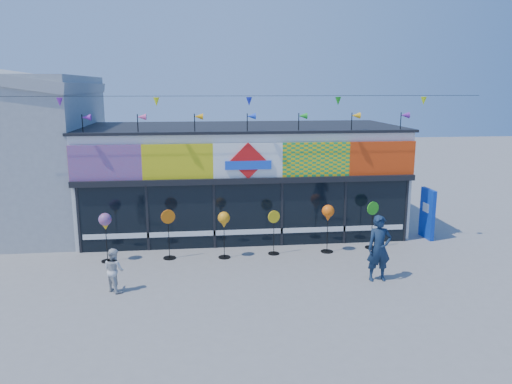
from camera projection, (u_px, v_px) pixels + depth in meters
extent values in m
plane|color=gray|center=(260.00, 283.00, 14.51)|extent=(80.00, 80.00, 0.00)
cube|color=white|center=(242.00, 178.00, 19.93)|extent=(12.00, 5.00, 4.00)
cube|color=black|center=(248.00, 215.00, 17.62)|extent=(11.60, 0.12, 2.30)
cube|color=black|center=(248.00, 181.00, 17.32)|extent=(12.00, 0.30, 0.20)
cube|color=white|center=(248.00, 232.00, 17.71)|extent=(11.40, 0.10, 0.18)
cube|color=black|center=(241.00, 127.00, 19.50)|extent=(12.20, 5.20, 0.10)
cube|color=black|center=(79.00, 220.00, 16.96)|extent=(0.08, 0.14, 2.30)
cube|color=black|center=(147.00, 218.00, 17.22)|extent=(0.08, 0.14, 2.30)
cube|color=black|center=(214.00, 216.00, 17.47)|extent=(0.08, 0.14, 2.30)
cube|color=black|center=(282.00, 214.00, 17.74)|extent=(0.08, 0.14, 2.30)
cube|color=black|center=(345.00, 212.00, 18.00)|extent=(0.08, 0.14, 2.30)
cube|color=black|center=(406.00, 211.00, 18.25)|extent=(0.08, 0.14, 2.30)
cube|color=red|center=(105.00, 163.00, 16.66)|extent=(2.40, 0.08, 1.20)
cube|color=yellow|center=(178.00, 162.00, 16.92)|extent=(2.40, 0.08, 1.20)
cube|color=white|center=(248.00, 161.00, 17.19)|extent=(2.40, 0.08, 1.20)
cube|color=yellow|center=(316.00, 159.00, 17.46)|extent=(2.40, 0.08, 1.20)
cube|color=#EB3A0C|center=(382.00, 158.00, 17.73)|extent=(2.40, 0.08, 1.20)
cube|color=red|center=(248.00, 161.00, 17.13)|extent=(1.27, 0.06, 1.27)
cube|color=blue|center=(248.00, 165.00, 17.14)|extent=(1.60, 0.05, 0.30)
cube|color=#169544|center=(130.00, 221.00, 17.22)|extent=(0.78, 0.03, 0.78)
cube|color=#FAF515|center=(164.00, 214.00, 17.30)|extent=(0.92, 0.03, 0.92)
cube|color=#1985DB|center=(198.00, 209.00, 17.40)|extent=(0.78, 0.03, 0.78)
cube|color=#C329BA|center=(232.00, 218.00, 17.61)|extent=(0.92, 0.03, 0.92)
cube|color=#F6526B|center=(264.00, 212.00, 17.70)|extent=(0.78, 0.03, 0.78)
cube|color=#179954|center=(297.00, 203.00, 17.77)|extent=(0.92, 0.03, 0.92)
cube|color=#B327B6|center=(329.00, 215.00, 18.00)|extent=(0.78, 0.03, 0.78)
cube|color=purple|center=(361.00, 207.00, 18.08)|extent=(0.92, 0.03, 0.92)
cylinder|color=black|center=(82.00, 125.00, 16.54)|extent=(0.03, 0.03, 0.70)
cone|color=purple|center=(86.00, 117.00, 16.50)|extent=(0.30, 0.22, 0.22)
cylinder|color=black|center=(138.00, 125.00, 16.74)|extent=(0.03, 0.03, 0.70)
cone|color=#E74D93|center=(142.00, 117.00, 16.71)|extent=(0.30, 0.22, 0.22)
cylinder|color=black|center=(195.00, 124.00, 16.95)|extent=(0.03, 0.03, 0.70)
cone|color=orange|center=(199.00, 117.00, 16.92)|extent=(0.30, 0.22, 0.22)
cylinder|color=black|center=(247.00, 124.00, 17.15)|extent=(0.03, 0.03, 0.70)
cone|color=blue|center=(251.00, 116.00, 17.12)|extent=(0.30, 0.22, 0.22)
cylinder|color=black|center=(299.00, 123.00, 17.35)|extent=(0.03, 0.03, 0.70)
cone|color=green|center=(303.00, 116.00, 17.32)|extent=(0.30, 0.22, 0.22)
cylinder|color=black|center=(352.00, 123.00, 17.57)|extent=(0.03, 0.03, 0.70)
cone|color=yellow|center=(356.00, 116.00, 17.53)|extent=(0.30, 0.22, 0.22)
cylinder|color=black|center=(401.00, 122.00, 17.77)|extent=(0.03, 0.03, 0.70)
cone|color=purple|center=(405.00, 115.00, 17.73)|extent=(0.30, 0.22, 0.22)
cylinder|color=black|center=(249.00, 96.00, 16.33)|extent=(16.00, 0.01, 0.01)
cone|color=purple|center=(60.00, 102.00, 15.69)|extent=(0.20, 0.20, 0.28)
cone|color=#F2FF15|center=(156.00, 102.00, 16.03)|extent=(0.20, 0.20, 0.28)
cone|color=#1725C4|center=(249.00, 101.00, 16.36)|extent=(0.20, 0.20, 0.28)
cone|color=#189F1B|center=(338.00, 101.00, 16.70)|extent=(0.20, 0.20, 0.28)
cone|color=#D1FB15|center=(424.00, 101.00, 17.03)|extent=(0.20, 0.20, 0.28)
cube|color=#0B34A8|center=(427.00, 214.00, 18.66)|extent=(0.18, 0.95, 1.88)
cube|color=white|center=(426.00, 208.00, 18.60)|extent=(0.06, 0.42, 0.33)
cylinder|color=black|center=(108.00, 261.00, 16.29)|extent=(0.41, 0.41, 0.03)
cylinder|color=black|center=(106.00, 241.00, 16.14)|extent=(0.02, 0.02, 1.34)
sphere|color=yellow|center=(105.00, 219.00, 15.99)|extent=(0.41, 0.41, 0.41)
cone|color=yellow|center=(106.00, 227.00, 16.05)|extent=(0.21, 0.21, 0.19)
cylinder|color=black|center=(170.00, 258.00, 16.59)|extent=(0.42, 0.42, 0.03)
cylinder|color=black|center=(169.00, 238.00, 16.44)|extent=(0.03, 0.03, 1.38)
cylinder|color=orange|center=(168.00, 217.00, 16.29)|extent=(0.46, 0.18, 0.47)
cylinder|color=black|center=(224.00, 257.00, 16.66)|extent=(0.40, 0.40, 0.03)
cylinder|color=black|center=(224.00, 238.00, 16.52)|extent=(0.02, 0.02, 1.30)
sphere|color=orange|center=(224.00, 218.00, 16.37)|extent=(0.40, 0.40, 0.40)
cone|color=orange|center=(224.00, 225.00, 16.42)|extent=(0.20, 0.20, 0.18)
cylinder|color=black|center=(274.00, 253.00, 17.03)|extent=(0.39, 0.39, 0.03)
cylinder|color=black|center=(274.00, 235.00, 16.89)|extent=(0.02, 0.02, 1.26)
cylinder|color=yellow|center=(274.00, 217.00, 16.76)|extent=(0.42, 0.17, 0.43)
cylinder|color=black|center=(327.00, 251.00, 17.23)|extent=(0.42, 0.42, 0.03)
cylinder|color=black|center=(327.00, 232.00, 17.09)|extent=(0.03, 0.03, 1.38)
sphere|color=#FF610D|center=(328.00, 211.00, 16.93)|extent=(0.42, 0.42, 0.42)
cone|color=#FF610D|center=(328.00, 218.00, 16.99)|extent=(0.21, 0.21, 0.19)
cylinder|color=black|center=(371.00, 247.00, 17.65)|extent=(0.43, 0.43, 0.03)
cylinder|color=black|center=(372.00, 228.00, 17.51)|extent=(0.03, 0.03, 1.39)
cylinder|color=green|center=(373.00, 208.00, 17.36)|extent=(0.46, 0.19, 0.47)
imported|color=#13243D|center=(379.00, 248.00, 14.53)|extent=(0.72, 0.47, 1.96)
imported|color=silver|center=(114.00, 270.00, 13.82)|extent=(0.67, 0.67, 1.24)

